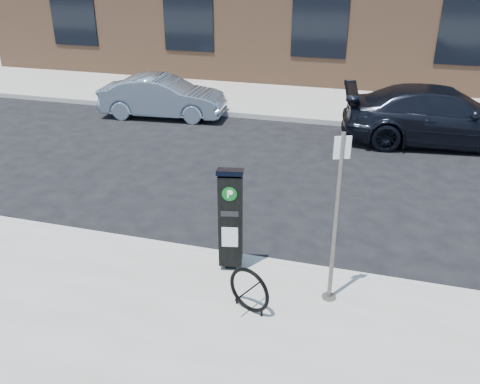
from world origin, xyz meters
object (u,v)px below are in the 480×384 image
at_px(parking_kiosk, 231,218).
at_px(car_silver, 163,97).
at_px(car_dark, 442,116).
at_px(sign_pole, 336,222).
at_px(bike_rack, 249,290).

relative_size(parking_kiosk, car_silver, 0.44).
xyz_separation_m(parking_kiosk, car_dark, (3.56, 7.55, -0.27)).
distance_m(sign_pole, car_dark, 8.21).
xyz_separation_m(sign_pole, bike_rack, (-1.04, -0.59, -0.92)).
relative_size(sign_pole, car_dark, 0.48).
bearing_deg(parking_kiosk, bike_rack, -72.23).
xyz_separation_m(parking_kiosk, car_silver, (-4.63, 7.76, -0.39)).
relative_size(parking_kiosk, car_dark, 0.33).
bearing_deg(car_dark, parking_kiosk, 147.63).
height_order(sign_pole, car_dark, sign_pole).
distance_m(parking_kiosk, car_dark, 8.36).
bearing_deg(sign_pole, car_dark, 52.52).
bearing_deg(bike_rack, sign_pole, 52.53).
xyz_separation_m(car_silver, car_dark, (8.19, -0.20, 0.12)).
xyz_separation_m(bike_rack, car_silver, (-5.20, 8.74, 0.16)).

